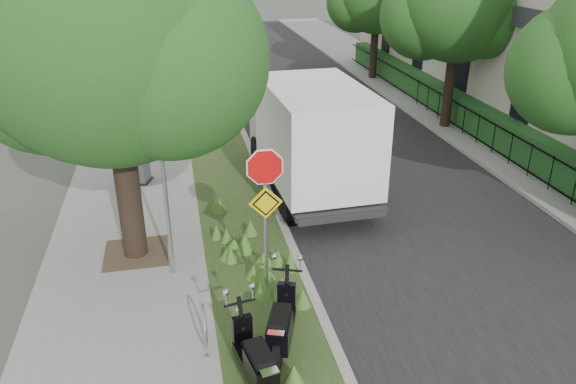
# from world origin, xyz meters

# --- Properties ---
(ground) EXTENTS (120.00, 120.00, 0.00)m
(ground) POSITION_xyz_m (0.00, 0.00, 0.00)
(ground) COLOR #4C5147
(ground) RESTS_ON ground
(sidewalk_near) EXTENTS (3.50, 60.00, 0.12)m
(sidewalk_near) POSITION_xyz_m (-4.25, 10.00, 0.06)
(sidewalk_near) COLOR gray
(sidewalk_near) RESTS_ON ground
(verge) EXTENTS (2.00, 60.00, 0.12)m
(verge) POSITION_xyz_m (-1.50, 10.00, 0.06)
(verge) COLOR #26401B
(verge) RESTS_ON ground
(kerb_near) EXTENTS (0.20, 60.00, 0.13)m
(kerb_near) POSITION_xyz_m (-0.50, 10.00, 0.07)
(kerb_near) COLOR #9E9991
(kerb_near) RESTS_ON ground
(road) EXTENTS (7.00, 60.00, 0.01)m
(road) POSITION_xyz_m (3.00, 10.00, 0.01)
(road) COLOR black
(road) RESTS_ON ground
(kerb_far) EXTENTS (0.20, 60.00, 0.13)m
(kerb_far) POSITION_xyz_m (6.50, 10.00, 0.07)
(kerb_far) COLOR #9E9991
(kerb_far) RESTS_ON ground
(footpath_far) EXTENTS (3.20, 60.00, 0.12)m
(footpath_far) POSITION_xyz_m (8.20, 10.00, 0.06)
(footpath_far) COLOR gray
(footpath_far) RESTS_ON ground
(street_tree_main) EXTENTS (6.21, 5.54, 7.66)m
(street_tree_main) POSITION_xyz_m (-4.08, 2.86, 4.80)
(street_tree_main) COLOR black
(street_tree_main) RESTS_ON ground
(bare_post) EXTENTS (0.08, 0.08, 4.00)m
(bare_post) POSITION_xyz_m (-3.20, 1.80, 2.12)
(bare_post) COLOR #A5A8AD
(bare_post) RESTS_ON ground
(bike_hoop) EXTENTS (0.06, 0.78, 0.77)m
(bike_hoop) POSITION_xyz_m (-2.70, -0.60, 0.50)
(bike_hoop) COLOR #A5A8AD
(bike_hoop) RESTS_ON ground
(sign_assembly) EXTENTS (0.94, 0.08, 3.22)m
(sign_assembly) POSITION_xyz_m (-1.40, 0.58, 2.33)
(sign_assembly) COLOR #A5A8AD
(sign_assembly) RESTS_ON ground
(fence_far) EXTENTS (0.04, 24.00, 1.00)m
(fence_far) POSITION_xyz_m (7.20, 10.00, 0.67)
(fence_far) COLOR black
(fence_far) RESTS_ON ground
(hedge_far) EXTENTS (1.00, 24.00, 1.10)m
(hedge_far) POSITION_xyz_m (7.90, 10.00, 0.67)
(hedge_far) COLOR #1C4719
(hedge_far) RESTS_ON footpath_far
(terrace_houses) EXTENTS (7.40, 26.40, 8.20)m
(terrace_houses) POSITION_xyz_m (11.49, 10.00, 4.16)
(terrace_houses) COLOR beige
(terrace_houses) RESTS_ON ground
(far_tree_b) EXTENTS (4.83, 4.31, 6.56)m
(far_tree_b) POSITION_xyz_m (6.94, 10.05, 4.37)
(far_tree_b) COLOR black
(far_tree_b) RESTS_ON ground
(scooter_near) EXTENTS (0.58, 1.78, 0.85)m
(scooter_near) POSITION_xyz_m (-1.98, -1.81, 0.53)
(scooter_near) COLOR black
(scooter_near) RESTS_ON ground
(scooter_far) EXTENTS (0.78, 1.75, 0.86)m
(scooter_far) POSITION_xyz_m (-1.43, -1.02, 0.54)
(scooter_far) COLOR black
(scooter_far) RESTS_ON ground
(box_truck) EXTENTS (2.57, 5.99, 2.67)m
(box_truck) POSITION_xyz_m (0.67, 5.54, 1.74)
(box_truck) COLOR #262628
(box_truck) RESTS_ON ground
(utility_cabinet) EXTENTS (1.08, 0.89, 1.23)m
(utility_cabinet) POSITION_xyz_m (-4.19, 6.99, 0.71)
(utility_cabinet) COLOR #262628
(utility_cabinet) RESTS_ON ground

